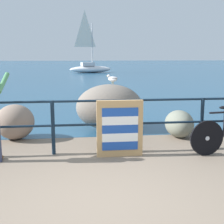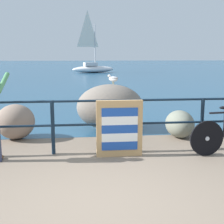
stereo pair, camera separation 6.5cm
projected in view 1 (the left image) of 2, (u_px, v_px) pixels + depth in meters
name	position (u px, v px, depth m)	size (l,w,h in m)	color
ground_plane	(79.00, 80.00, 23.42)	(120.00, 120.00, 0.10)	#756656
sea_surface	(76.00, 66.00, 50.93)	(120.00, 90.00, 0.01)	navy
promenade_railing	(92.00, 120.00, 5.79)	(7.26, 0.07, 1.02)	black
folded_deckchair_stack	(120.00, 129.00, 5.62)	(0.84, 0.10, 1.04)	tan
breakwater_boulder_main	(109.00, 107.00, 7.68)	(1.66, 1.23, 1.13)	slate
breakwater_boulder_left	(15.00, 122.00, 6.79)	(0.84, 0.82, 0.77)	#806D5F
breakwater_boulder_right	(179.00, 124.00, 6.98)	(0.63, 0.84, 0.61)	slate
seagull	(113.00, 78.00, 7.64)	(0.30, 0.28, 0.23)	gold
sailboat	(90.00, 66.00, 31.50)	(4.59, 2.44, 6.16)	white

